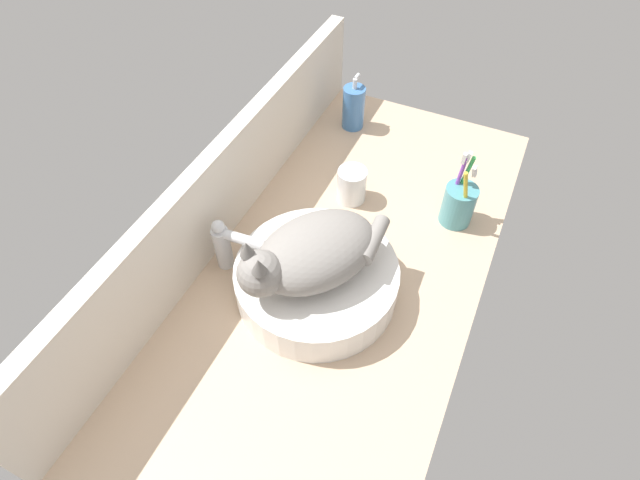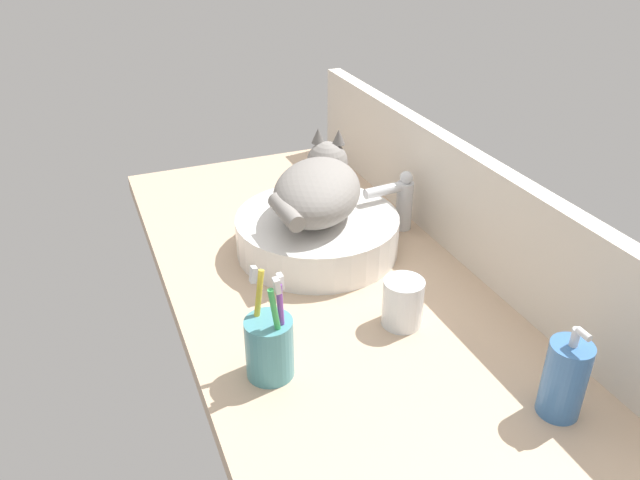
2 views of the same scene
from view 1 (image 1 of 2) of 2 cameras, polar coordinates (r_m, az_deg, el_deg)
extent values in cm
cube|color=tan|center=(111.70, 2.27, -3.37)|extent=(125.02, 60.32, 4.00)
cube|color=silver|center=(111.64, -11.06, 5.70)|extent=(125.02, 3.60, 22.42)
cylinder|color=white|center=(102.57, -0.39, -4.59)|extent=(33.31, 33.31, 7.91)
ellipsoid|color=gray|center=(95.04, -0.42, -1.27)|extent=(30.22, 27.78, 11.00)
sphere|color=gray|center=(90.59, -6.80, -3.81)|extent=(8.80, 8.80, 8.80)
cone|color=#635F5B|center=(84.83, -7.03, -2.95)|extent=(2.80, 2.80, 3.20)
cone|color=#635F5B|center=(87.42, -8.38, -1.01)|extent=(2.80, 2.80, 3.20)
cylinder|color=gray|center=(96.79, 6.12, 0.07)|extent=(11.10, 3.55, 3.20)
cylinder|color=silver|center=(107.78, -11.03, -0.86)|extent=(3.60, 3.60, 11.00)
cylinder|color=silver|center=(102.17, -8.97, 0.12)|extent=(3.02, 10.15, 2.20)
sphere|color=silver|center=(102.78, -11.58, 1.50)|extent=(2.80, 2.80, 2.80)
cylinder|color=#3F72B2|center=(142.29, 3.85, 14.86)|extent=(6.08, 6.08, 12.09)
cylinder|color=silver|center=(138.17, 4.02, 17.39)|extent=(1.20, 1.20, 2.80)
cylinder|color=silver|center=(138.38, 4.25, 18.12)|extent=(2.20, 1.00, 1.00)
cylinder|color=teal|center=(119.21, 15.52, 3.88)|extent=(7.46, 7.46, 9.99)
cylinder|color=green|center=(118.10, 15.72, 5.98)|extent=(1.94, 3.17, 16.99)
cube|color=white|center=(112.63, 16.63, 9.08)|extent=(1.35, 1.11, 2.55)
cylinder|color=purple|center=(117.53, 15.26, 5.85)|extent=(2.11, 1.75, 17.04)
cube|color=white|center=(112.03, 16.15, 8.96)|extent=(1.37, 0.92, 2.52)
cylinder|color=yellow|center=(115.06, 16.28, 4.39)|extent=(2.92, 3.94, 16.87)
cube|color=white|center=(109.44, 17.25, 7.50)|extent=(1.49, 1.22, 2.63)
cylinder|color=white|center=(120.80, 3.64, 6.29)|extent=(7.03, 7.03, 8.68)
cylinder|color=silver|center=(121.88, 3.60, 5.76)|extent=(6.19, 6.19, 5.56)
camera|label=2|loc=(1.60, 37.93, 34.46)|focal=35.00mm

